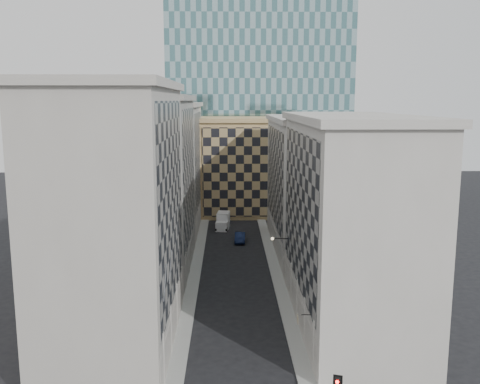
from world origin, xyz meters
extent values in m
cube|color=#989993|center=(-5.25, 30.00, 0.07)|extent=(1.50, 100.00, 0.15)
cube|color=#989993|center=(5.25, 30.00, 0.07)|extent=(1.50, 100.00, 0.15)
cube|color=#A39C92|center=(-11.00, 11.00, 11.50)|extent=(10.00, 22.00, 23.00)
cube|color=gray|center=(-6.12, 11.00, 13.00)|extent=(0.25, 19.36, 18.00)
cube|color=#A39C92|center=(-6.20, 11.00, 1.60)|extent=(0.45, 21.12, 3.20)
cube|color=#A39C92|center=(-11.00, 11.00, 23.35)|extent=(10.80, 22.80, 0.70)
cylinder|color=#A39C92|center=(-6.35, 2.75, 2.20)|extent=(0.90, 0.90, 4.40)
cylinder|color=#A39C92|center=(-6.35, 8.25, 2.20)|extent=(0.90, 0.90, 4.40)
cylinder|color=#A39C92|center=(-6.35, 13.75, 2.20)|extent=(0.90, 0.90, 4.40)
cylinder|color=#A39C92|center=(-6.35, 19.25, 2.20)|extent=(0.90, 0.90, 4.40)
cube|color=gray|center=(-11.00, 33.00, 11.00)|extent=(10.00, 22.00, 22.00)
cube|color=gray|center=(-6.12, 33.00, 12.50)|extent=(0.25, 19.36, 17.00)
cube|color=gray|center=(-6.20, 33.00, 1.60)|extent=(0.45, 21.12, 3.20)
cube|color=gray|center=(-11.00, 33.00, 22.35)|extent=(10.80, 22.80, 0.70)
cylinder|color=gray|center=(-6.35, 24.75, 2.20)|extent=(0.90, 0.90, 4.40)
cylinder|color=gray|center=(-6.35, 30.25, 2.20)|extent=(0.90, 0.90, 4.40)
cylinder|color=gray|center=(-6.35, 35.75, 2.20)|extent=(0.90, 0.90, 4.40)
cylinder|color=gray|center=(-6.35, 41.25, 2.20)|extent=(0.90, 0.90, 4.40)
cube|color=#A39C92|center=(-11.00, 55.00, 10.50)|extent=(10.00, 22.00, 21.00)
cube|color=gray|center=(-6.12, 55.00, 12.00)|extent=(0.25, 19.36, 16.00)
cube|color=#A39C92|center=(-6.20, 55.00, 1.60)|extent=(0.45, 21.12, 3.20)
cube|color=#A39C92|center=(-11.00, 55.00, 21.35)|extent=(10.80, 22.80, 0.70)
cylinder|color=#A39C92|center=(-6.35, 46.75, 2.20)|extent=(0.90, 0.90, 4.40)
cylinder|color=#A39C92|center=(-6.35, 52.25, 2.20)|extent=(0.90, 0.90, 4.40)
cylinder|color=#A39C92|center=(-6.35, 57.75, 2.20)|extent=(0.90, 0.90, 4.40)
cylinder|color=#A39C92|center=(-6.35, 63.25, 2.20)|extent=(0.90, 0.90, 4.40)
cube|color=#AFAAA0|center=(11.00, 15.00, 10.00)|extent=(10.00, 26.00, 20.00)
cube|color=gray|center=(6.12, 15.00, 11.50)|extent=(0.25, 22.88, 15.00)
cube|color=#AFAAA0|center=(6.20, 15.00, 1.60)|extent=(0.45, 24.96, 3.20)
cube|color=#AFAAA0|center=(11.00, 15.00, 20.35)|extent=(10.80, 26.80, 0.70)
cylinder|color=#AFAAA0|center=(6.35, 4.60, 2.20)|extent=(0.90, 0.90, 4.40)
cylinder|color=#AFAAA0|center=(6.35, 9.80, 2.20)|extent=(0.90, 0.90, 4.40)
cylinder|color=#AFAAA0|center=(6.35, 15.00, 2.20)|extent=(0.90, 0.90, 4.40)
cylinder|color=#AFAAA0|center=(6.35, 20.20, 2.20)|extent=(0.90, 0.90, 4.40)
cylinder|color=#AFAAA0|center=(6.35, 25.40, 2.20)|extent=(0.90, 0.90, 4.40)
cube|color=#AFAAA0|center=(11.00, 42.00, 9.50)|extent=(10.00, 28.00, 19.00)
cube|color=gray|center=(6.12, 42.00, 11.00)|extent=(0.25, 24.64, 14.00)
cube|color=#AFAAA0|center=(6.20, 42.00, 1.60)|extent=(0.45, 26.88, 3.20)
cube|color=#AFAAA0|center=(11.00, 42.00, 19.35)|extent=(10.80, 28.80, 0.70)
cube|color=tan|center=(2.00, 68.00, 9.00)|extent=(16.00, 14.00, 18.00)
cube|color=tan|center=(2.00, 60.90, 9.00)|extent=(15.20, 0.25, 16.50)
cube|color=tan|center=(2.00, 68.00, 18.40)|extent=(16.80, 14.80, 0.80)
cube|color=#302925|center=(0.00, 82.00, 14.00)|extent=(6.00, 6.00, 28.00)
cube|color=#302925|center=(0.00, 82.00, 28.70)|extent=(7.00, 7.00, 1.40)
cone|color=#302925|center=(0.00, 82.00, 39.40)|extent=(7.20, 7.20, 20.00)
cylinder|color=gray|center=(-5.90, 4.00, 8.00)|extent=(0.10, 2.33, 2.33)
cylinder|color=gray|center=(-5.90, 8.00, 8.00)|extent=(0.10, 2.33, 2.33)
cylinder|color=black|center=(5.10, 24.00, 6.20)|extent=(1.80, 0.08, 0.08)
sphere|color=#FFE5B2|center=(4.20, 24.00, 6.20)|extent=(0.36, 0.36, 0.36)
sphere|color=#FF0C07|center=(5.85, -5.28, 4.64)|extent=(0.22, 0.22, 0.22)
cube|color=silver|center=(-2.01, 53.02, 0.80)|extent=(2.18, 2.34, 1.60)
cube|color=silver|center=(-1.76, 55.32, 1.38)|extent=(2.38, 3.41, 2.76)
cylinder|color=black|center=(-2.98, 52.41, 0.40)|extent=(0.35, 0.82, 0.80)
cylinder|color=black|center=(-1.21, 52.22, 0.40)|extent=(0.35, 0.82, 0.80)
cylinder|color=black|center=(-2.53, 56.48, 0.40)|extent=(0.35, 0.82, 0.80)
cylinder|color=black|center=(-0.76, 56.29, 0.40)|extent=(0.35, 0.82, 0.80)
imported|color=#0F1939|center=(0.94, 45.60, 0.76)|extent=(1.84, 4.71, 1.53)
cylinder|color=black|center=(5.60, 6.45, 4.19)|extent=(0.79, 0.07, 0.06)
cube|color=tan|center=(4.90, 6.45, 3.80)|extent=(0.07, 0.69, 0.69)
camera|label=1|loc=(-0.96, -36.05, 22.03)|focal=40.00mm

